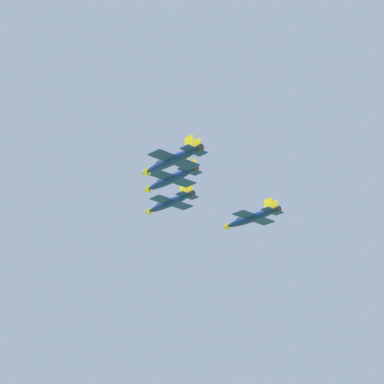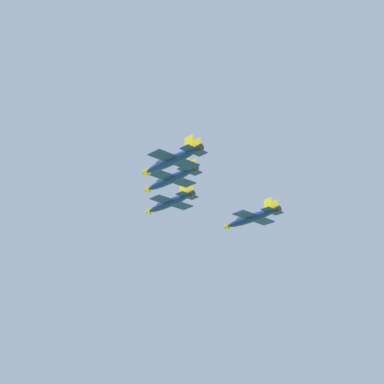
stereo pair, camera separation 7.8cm
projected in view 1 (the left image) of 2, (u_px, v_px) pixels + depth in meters
jet_lead at (169, 203)px, 205.05m from camera, size 12.05×18.41×4.02m
jet_left_wingman at (170, 179)px, 185.11m from camera, size 11.84×18.09×3.95m
jet_right_wingman at (251, 218)px, 200.79m from camera, size 12.21×18.54×4.08m
jet_left_outer at (172, 160)px, 164.27m from camera, size 11.68×17.77×3.90m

